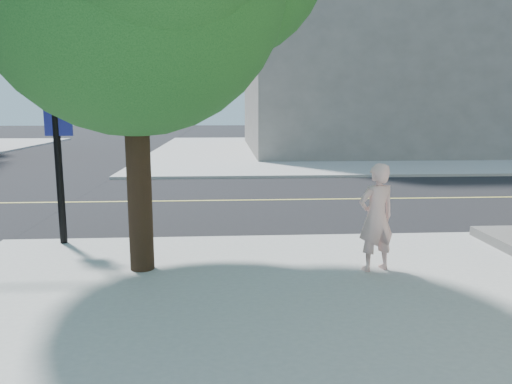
{
  "coord_description": "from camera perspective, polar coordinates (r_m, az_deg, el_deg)",
  "views": [
    {
      "loc": [
        3.4,
        -9.68,
        2.68
      ],
      "look_at": [
        3.91,
        -1.62,
        1.3
      ],
      "focal_mm": 34.39,
      "sensor_mm": 36.0,
      "label": 1
    }
  ],
  "objects": [
    {
      "name": "road_ew",
      "position": [
        14.83,
        -16.81,
        -1.11
      ],
      "size": [
        140.0,
        9.0,
        0.01
      ],
      "primitive_type": "cube",
      "color": "black",
      "rests_on": "ground"
    },
    {
      "name": "man_on_phone",
      "position": [
        7.97,
        13.81,
        -2.89
      ],
      "size": [
        0.72,
        0.58,
        1.72
      ],
      "primitive_type": "imported",
      "rotation": [
        0.0,
        0.0,
        3.44
      ],
      "color": "beige",
      "rests_on": "sidewalk_se"
    },
    {
      "name": "sidewalk_ne",
      "position": [
        32.88,
        14.34,
        4.83
      ],
      "size": [
        29.0,
        25.0,
        0.12
      ],
      "primitive_type": "cube",
      "color": "#A4A4A2",
      "rests_on": "ground"
    },
    {
      "name": "filler_ne",
      "position": [
        33.7,
        15.44,
        16.94
      ],
      "size": [
        18.0,
        16.0,
        14.0
      ],
      "primitive_type": "cube",
      "color": "slate",
      "rests_on": "sidewalk_ne"
    },
    {
      "name": "ground",
      "position": [
        10.61,
        -22.29,
        -5.69
      ],
      "size": [
        140.0,
        140.0,
        0.0
      ],
      "primitive_type": "plane",
      "color": "black",
      "rests_on": "ground"
    }
  ]
}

